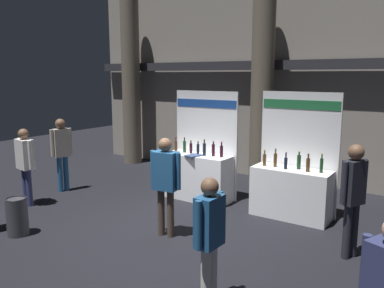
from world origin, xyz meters
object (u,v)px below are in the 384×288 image
object	(u,v)px
trash_bin	(17,216)
visitor_7	(62,149)
visitor_1	(25,159)
visitor_5	(165,177)
visitor_2	(209,232)
exhibitor_booth_1	(292,187)
exhibitor_booth_0	(199,172)
visitor_0	(353,192)

from	to	relation	value
trash_bin	visitor_7	xyz separation A→B (m)	(-1.57, 2.21, 0.72)
visitor_1	visitor_5	size ratio (longest dim) A/B	0.96
trash_bin	visitor_2	size ratio (longest dim) A/B	0.42
exhibitor_booth_1	visitor_5	size ratio (longest dim) A/B	1.42
exhibitor_booth_0	visitor_1	world-z (taller)	exhibitor_booth_0
visitor_2	exhibitor_booth_0	bearing A→B (deg)	-142.56
trash_bin	visitor_1	distance (m)	1.84
exhibitor_booth_0	trash_bin	bearing A→B (deg)	-113.10
visitor_1	trash_bin	bearing A→B (deg)	150.31
exhibitor_booth_1	trash_bin	distance (m)	5.19
visitor_1	visitor_2	world-z (taller)	visitor_1
visitor_0	visitor_7	size ratio (longest dim) A/B	1.01
trash_bin	visitor_7	bearing A→B (deg)	125.37
visitor_2	visitor_0	bearing A→B (deg)	157.19
exhibitor_booth_1	visitor_0	bearing A→B (deg)	-41.15
exhibitor_booth_0	visitor_2	size ratio (longest dim) A/B	1.50
visitor_5	visitor_1	bearing A→B (deg)	-1.43
exhibitor_booth_0	trash_bin	xyz separation A→B (m)	(-1.52, -3.57, -0.29)
exhibitor_booth_1	visitor_2	bearing A→B (deg)	-85.60
visitor_2	visitor_7	distance (m)	5.95
trash_bin	visitor_5	size ratio (longest dim) A/B	0.39
visitor_5	visitor_7	size ratio (longest dim) A/B	0.99
visitor_2	visitor_7	size ratio (longest dim) A/B	0.92
visitor_2	exhibitor_booth_1	bearing A→B (deg)	-173.06
exhibitor_booth_0	trash_bin	size ratio (longest dim) A/B	3.60
visitor_0	visitor_7	distance (m)	6.66
visitor_1	visitor_5	world-z (taller)	visitor_5
exhibitor_booth_0	visitor_7	distance (m)	3.40
exhibitor_booth_1	trash_bin	xyz separation A→B (m)	(-3.70, -3.62, -0.28)
visitor_0	visitor_1	distance (m)	6.56
visitor_1	visitor_2	bearing A→B (deg)	178.39
visitor_0	visitor_1	xyz separation A→B (m)	(-6.42, -1.33, -0.04)
visitor_5	visitor_0	bearing A→B (deg)	-169.34
exhibitor_booth_1	visitor_2	world-z (taller)	exhibitor_booth_1
visitor_1	visitor_5	distance (m)	3.56
exhibitor_booth_1	visitor_2	xyz separation A→B (m)	(0.28, -3.57, 0.35)
trash_bin	visitor_2	distance (m)	4.02
trash_bin	visitor_0	world-z (taller)	visitor_0
visitor_0	exhibitor_booth_1	bearing A→B (deg)	-104.67
exhibitor_booth_0	exhibitor_booth_1	distance (m)	2.18
visitor_1	visitor_7	distance (m)	1.15
exhibitor_booth_1	visitor_1	bearing A→B (deg)	-153.14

